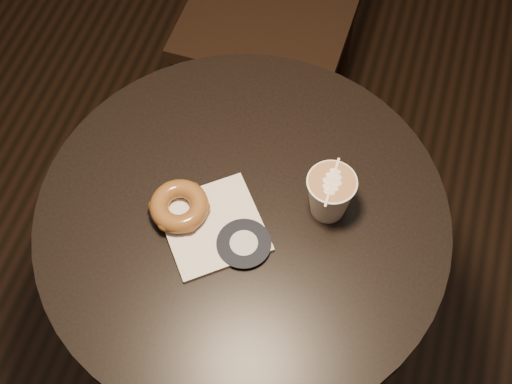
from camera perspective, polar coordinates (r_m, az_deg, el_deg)
cafe_table at (r=1.37m, az=-0.96°, el=-5.74°), size 0.70×0.70×0.75m
pastry_bag at (r=1.18m, az=-3.44°, el=-2.74°), size 0.22×0.22×0.01m
doughnut at (r=1.18m, az=-6.16°, el=-1.13°), size 0.10×0.10×0.03m
latte_cup at (r=1.17m, az=5.92°, el=-0.28°), size 0.08×0.08×0.09m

